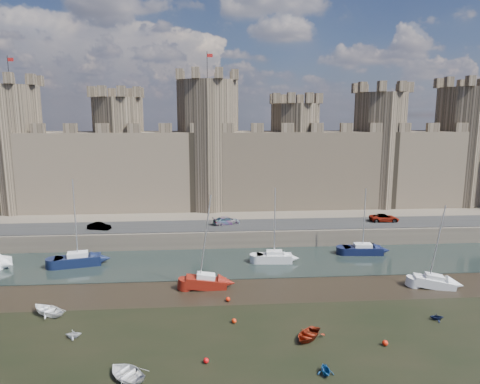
{
  "coord_description": "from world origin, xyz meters",
  "views": [
    {
      "loc": [
        1.95,
        -30.47,
        19.45
      ],
      "look_at": [
        5.88,
        22.0,
        9.97
      ],
      "focal_mm": 32.0,
      "sensor_mm": 36.0,
      "label": 1
    }
  ],
  "objects_px": {
    "car_2": "(226,221)",
    "sailboat_4": "(206,282)",
    "sailboat_2": "(274,257)",
    "sailboat_3": "(363,249)",
    "car_1": "(99,226)",
    "sailboat_1": "(78,260)",
    "sailboat_5": "(434,281)",
    "car_3": "(384,218)"
  },
  "relations": [
    {
      "from": "car_1",
      "to": "sailboat_2",
      "type": "height_order",
      "value": "sailboat_2"
    },
    {
      "from": "sailboat_3",
      "to": "sailboat_4",
      "type": "height_order",
      "value": "sailboat_4"
    },
    {
      "from": "sailboat_3",
      "to": "sailboat_2",
      "type": "bearing_deg",
      "value": -164.1
    },
    {
      "from": "sailboat_4",
      "to": "car_3",
      "type": "bearing_deg",
      "value": 32.03
    },
    {
      "from": "car_1",
      "to": "car_2",
      "type": "bearing_deg",
      "value": -70.24
    },
    {
      "from": "sailboat_3",
      "to": "car_3",
      "type": "bearing_deg",
      "value": 57.13
    },
    {
      "from": "car_1",
      "to": "car_2",
      "type": "xyz_separation_m",
      "value": [
        19.15,
        1.73,
        0.06
      ]
    },
    {
      "from": "sailboat_3",
      "to": "car_1",
      "type": "bearing_deg",
      "value": 174.68
    },
    {
      "from": "car_2",
      "to": "car_3",
      "type": "xyz_separation_m",
      "value": [
        25.43,
        -0.12,
        0.02
      ]
    },
    {
      "from": "sailboat_5",
      "to": "sailboat_4",
      "type": "bearing_deg",
      "value": -169.34
    },
    {
      "from": "car_2",
      "to": "sailboat_4",
      "type": "height_order",
      "value": "sailboat_4"
    },
    {
      "from": "sailboat_4",
      "to": "sailboat_5",
      "type": "xyz_separation_m",
      "value": [
        26.03,
        -1.72,
        -0.08
      ]
    },
    {
      "from": "car_2",
      "to": "sailboat_2",
      "type": "distance_m",
      "value": 12.77
    },
    {
      "from": "car_3",
      "to": "sailboat_4",
      "type": "height_order",
      "value": "sailboat_4"
    },
    {
      "from": "car_2",
      "to": "sailboat_5",
      "type": "height_order",
      "value": "sailboat_5"
    },
    {
      "from": "sailboat_3",
      "to": "sailboat_4",
      "type": "xyz_separation_m",
      "value": [
        -22.09,
        -10.4,
        0.04
      ]
    },
    {
      "from": "car_1",
      "to": "sailboat_3",
      "type": "distance_m",
      "value": 38.74
    },
    {
      "from": "sailboat_1",
      "to": "sailboat_5",
      "type": "bearing_deg",
      "value": -26.26
    },
    {
      "from": "sailboat_2",
      "to": "sailboat_5",
      "type": "relative_size",
      "value": 1.05
    },
    {
      "from": "sailboat_4",
      "to": "sailboat_2",
      "type": "bearing_deg",
      "value": 39.61
    },
    {
      "from": "sailboat_3",
      "to": "sailboat_4",
      "type": "distance_m",
      "value": 24.41
    },
    {
      "from": "car_1",
      "to": "car_3",
      "type": "relative_size",
      "value": 0.74
    },
    {
      "from": "sailboat_2",
      "to": "sailboat_5",
      "type": "height_order",
      "value": "sailboat_2"
    },
    {
      "from": "sailboat_1",
      "to": "sailboat_5",
      "type": "height_order",
      "value": "sailboat_1"
    },
    {
      "from": "car_2",
      "to": "sailboat_5",
      "type": "xyz_separation_m",
      "value": [
        22.87,
        -20.66,
        -2.42
      ]
    },
    {
      "from": "car_2",
      "to": "sailboat_4",
      "type": "xyz_separation_m",
      "value": [
        -3.16,
        -18.94,
        -2.34
      ]
    },
    {
      "from": "car_3",
      "to": "sailboat_3",
      "type": "distance_m",
      "value": 10.9
    },
    {
      "from": "car_1",
      "to": "sailboat_5",
      "type": "height_order",
      "value": "sailboat_5"
    },
    {
      "from": "sailboat_1",
      "to": "sailboat_3",
      "type": "xyz_separation_m",
      "value": [
        38.77,
        1.9,
        -0.13
      ]
    },
    {
      "from": "car_2",
      "to": "sailboat_3",
      "type": "relative_size",
      "value": 0.45
    },
    {
      "from": "car_3",
      "to": "sailboat_3",
      "type": "bearing_deg",
      "value": 144.08
    },
    {
      "from": "car_2",
      "to": "sailboat_4",
      "type": "distance_m",
      "value": 19.34
    },
    {
      "from": "car_2",
      "to": "sailboat_4",
      "type": "relative_size",
      "value": 0.39
    },
    {
      "from": "car_2",
      "to": "sailboat_2",
      "type": "xyz_separation_m",
      "value": [
        5.89,
        -11.09,
        -2.31
      ]
    },
    {
      "from": "car_2",
      "to": "sailboat_5",
      "type": "relative_size",
      "value": 0.44
    },
    {
      "from": "sailboat_4",
      "to": "sailboat_3",
      "type": "bearing_deg",
      "value": 23.89
    },
    {
      "from": "car_1",
      "to": "sailboat_1",
      "type": "height_order",
      "value": "sailboat_1"
    },
    {
      "from": "car_2",
      "to": "sailboat_1",
      "type": "height_order",
      "value": "sailboat_1"
    },
    {
      "from": "sailboat_5",
      "to": "car_3",
      "type": "bearing_deg",
      "value": 97.34
    },
    {
      "from": "sailboat_2",
      "to": "sailboat_3",
      "type": "relative_size",
      "value": 1.07
    },
    {
      "from": "car_1",
      "to": "car_3",
      "type": "height_order",
      "value": "car_3"
    },
    {
      "from": "sailboat_3",
      "to": "sailboat_5",
      "type": "xyz_separation_m",
      "value": [
        3.95,
        -12.12,
        -0.04
      ]
    }
  ]
}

